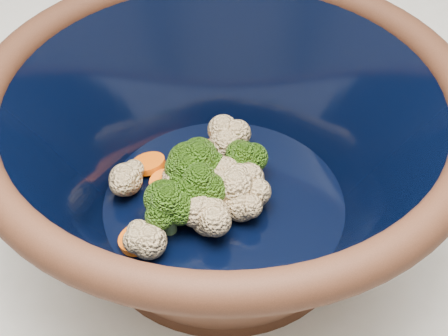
% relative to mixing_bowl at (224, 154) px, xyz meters
% --- Properties ---
extents(mixing_bowl, '(0.39, 0.39, 0.16)m').
position_rel_mixing_bowl_xyz_m(mixing_bowl, '(0.00, 0.00, 0.00)').
color(mixing_bowl, black).
rests_on(mixing_bowl, counter).
extents(vegetable_pile, '(0.14, 0.15, 0.05)m').
position_rel_mixing_bowl_xyz_m(vegetable_pile, '(-0.02, -0.00, -0.03)').
color(vegetable_pile, '#608442').
rests_on(vegetable_pile, mixing_bowl).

